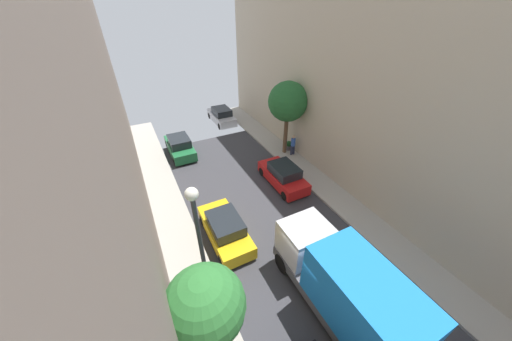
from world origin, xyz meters
TOP-DOWN VIEW (x-y plane):
  - ground at (0.00, 0.00)m, footprint 32.00×32.00m
  - sidewalk_left at (-5.00, 0.00)m, footprint 2.00×44.00m
  - sidewalk_right at (5.00, 0.00)m, footprint 2.00×44.00m
  - building_right at (9.00, 0.00)m, footprint 6.00×44.00m
  - parked_car_left_3 at (-2.70, 4.13)m, footprint 1.78×4.20m
  - parked_car_left_4 at (-2.70, 14.39)m, footprint 1.78×4.20m
  - parked_car_right_2 at (2.70, 6.93)m, footprint 1.78×4.20m
  - parked_car_right_3 at (2.70, 18.92)m, footprint 1.78×4.20m
  - delivery_truck at (0.00, -1.70)m, footprint 2.26×6.60m
  - pedestrian at (5.44, 9.85)m, footprint 0.40×0.36m
  - street_tree_1 at (5.07, 10.48)m, footprint 2.99×2.99m
  - street_tree_2 at (-5.13, -0.99)m, footprint 2.42×2.42m
  - potted_plant_2 at (5.58, 10.62)m, footprint 0.50×0.50m
  - lamp_post at (-4.60, 1.07)m, footprint 0.44×0.44m

SIDE VIEW (x-z plane):
  - ground at x=0.00m, z-range 0.00..0.00m
  - sidewalk_left at x=-5.00m, z-range 0.00..0.15m
  - sidewalk_right at x=5.00m, z-range 0.00..0.15m
  - potted_plant_2 at x=5.58m, z-range 0.19..1.02m
  - parked_car_left_3 at x=-2.70m, z-range -0.06..1.50m
  - parked_car_left_4 at x=-2.70m, z-range -0.06..1.50m
  - parked_car_right_2 at x=2.70m, z-range -0.06..1.50m
  - parked_car_right_3 at x=2.70m, z-range -0.06..1.50m
  - pedestrian at x=5.44m, z-range 0.21..1.93m
  - delivery_truck at x=0.00m, z-range 0.10..3.48m
  - street_tree_2 at x=-5.13m, z-range 1.27..5.99m
  - lamp_post at x=-4.60m, z-range 1.06..7.23m
  - street_tree_1 at x=5.07m, z-range 1.54..7.37m
  - building_right at x=9.00m, z-range 0.00..14.09m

